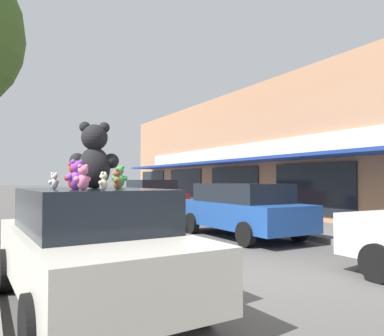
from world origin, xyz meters
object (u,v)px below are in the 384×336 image
teddy_bear_green (119,177)px  teddy_bear_red (74,176)px  plush_art_car (91,244)px  teddy_bear_cream (103,181)px  teddy_bear_brown (117,179)px  parked_car_far_center (241,208)px  teddy_bear_pink (83,178)px  teddy_bear_white (54,181)px  teddy_bear_giant (94,156)px  teddy_bear_teal (96,179)px  teddy_bear_purple (77,175)px  parked_car_far_right (151,198)px

teddy_bear_green → teddy_bear_red: (-0.86, -0.71, 0.00)m
plush_art_car → teddy_bear_cream: 1.23m
teddy_bear_brown → parked_car_far_center: (5.29, 4.38, -0.88)m
plush_art_car → teddy_bear_pink: size_ratio=13.80×
teddy_bear_white → parked_car_far_center: size_ratio=0.05×
teddy_bear_giant → teddy_bear_teal: teddy_bear_giant is taller
teddy_bear_purple → parked_car_far_right: 12.97m
plush_art_car → teddy_bear_green: teddy_bear_green is taller
teddy_bear_green → teddy_bear_brown: size_ratio=1.27×
teddy_bear_white → teddy_bear_cream: (0.40, -1.02, -0.00)m
teddy_bear_cream → teddy_bear_purple: (-0.22, 0.43, 0.08)m
teddy_bear_white → teddy_bear_red: size_ratio=0.63×
teddy_bear_giant → teddy_bear_green: size_ratio=2.65×
teddy_bear_giant → parked_car_far_center: teddy_bear_giant is taller
teddy_bear_green → parked_car_far_center: 6.07m
teddy_bear_white → parked_car_far_center: teddy_bear_white is taller
teddy_bear_brown → teddy_bear_cream: bearing=-6.9°
teddy_bear_cream → parked_car_far_right: (5.62, 11.97, -0.83)m
teddy_bear_red → teddy_bear_green: bearing=-133.3°
teddy_bear_cream → teddy_bear_purple: bearing=-108.7°
teddy_bear_red → parked_car_far_center: teddy_bear_red is taller
teddy_bear_white → teddy_bear_teal: size_ratio=0.77×
plush_art_car → teddy_bear_red: 0.98m
teddy_bear_giant → teddy_bear_red: 0.48m
plush_art_car → teddy_bear_white: bearing=159.0°
plush_art_car → teddy_bear_pink: bearing=-114.7°
teddy_bear_green → teddy_bear_brown: (-0.35, -0.98, -0.04)m
teddy_bear_purple → parked_car_far_right: bearing=-136.3°
teddy_bear_red → teddy_bear_brown: teddy_bear_red is taller
parked_car_far_right → teddy_bear_green: bearing=-115.3°
teddy_bear_giant → parked_car_far_right: 12.33m
teddy_bear_green → teddy_bear_teal: teddy_bear_green is taller
teddy_bear_green → teddy_bear_red: size_ratio=0.99×
teddy_bear_cream → parked_car_far_right: 13.25m
teddy_bear_pink → parked_car_far_right: (5.81, 11.72, -0.87)m
plush_art_car → teddy_bear_giant: 1.24m
teddy_bear_brown → plush_art_car: bearing=-117.7°
plush_art_car → teddy_bear_pink: teddy_bear_pink is taller
teddy_bear_pink → plush_art_car: bearing=-133.1°
teddy_bear_teal → teddy_bear_brown: 1.00m
teddy_bear_giant → parked_car_far_right: (5.48, 10.98, -1.19)m
teddy_bear_purple → teddy_bear_red: teddy_bear_purple is taller
plush_art_car → teddy_bear_white: size_ratio=19.17×
teddy_bear_green → teddy_bear_red: 1.11m
teddy_bear_white → teddy_bear_purple: size_ratio=0.60×
teddy_bear_red → parked_car_far_center: 7.17m
parked_car_far_right → teddy_bear_teal: bearing=-117.0°
teddy_bear_purple → teddy_bear_green: bearing=-149.7°
teddy_bear_purple → teddy_bear_red: (0.04, 0.36, -0.01)m
teddy_bear_cream → teddy_bear_brown: bearing=-169.0°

